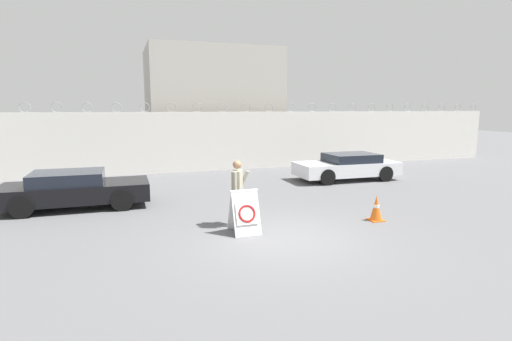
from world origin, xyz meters
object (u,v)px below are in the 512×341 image
parked_car_front_coupe (75,189)px  barricade_sign (245,212)px  parked_car_far_side (347,166)px  traffic_cone_near (376,208)px  security_guard (237,189)px

parked_car_front_coupe → barricade_sign: bearing=-43.6°
parked_car_front_coupe → parked_car_far_side: size_ratio=0.98×
traffic_cone_near → security_guard: bearing=168.5°
security_guard → traffic_cone_near: security_guard is taller
security_guard → traffic_cone_near: (3.85, -0.78, -0.64)m
parked_car_far_side → barricade_sign: bearing=42.8°
traffic_cone_near → parked_car_far_side: 6.55m
barricade_sign → security_guard: bearing=89.1°
barricade_sign → parked_car_far_side: parked_car_far_side is taller
barricade_sign → parked_car_front_coupe: 6.07m
traffic_cone_near → parked_car_front_coupe: (-8.22, 4.32, 0.25)m
barricade_sign → parked_car_front_coupe: bearing=135.5°
barricade_sign → traffic_cone_near: (3.85, -0.11, -0.20)m
security_guard → parked_car_far_side: bearing=-23.5°
security_guard → parked_car_front_coupe: (-4.37, 3.54, -0.40)m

